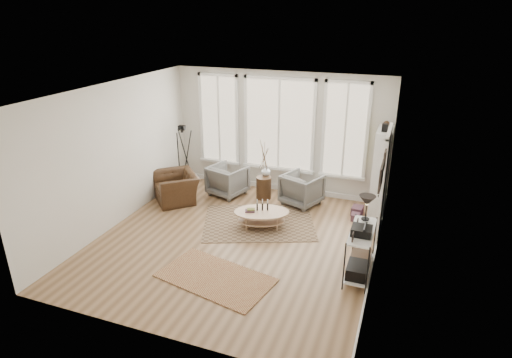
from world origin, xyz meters
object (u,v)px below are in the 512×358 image
at_px(low_shelf, 361,247).
at_px(armchair_right, 302,189).
at_px(bookcase, 381,172).
at_px(accent_chair, 176,187).
at_px(coffee_table, 261,215).
at_px(side_table, 264,170).
at_px(armchair_left, 228,180).

relative_size(low_shelf, armchair_right, 1.63).
bearing_deg(bookcase, accent_chair, -167.98).
distance_m(coffee_table, side_table, 1.52).
bearing_deg(coffee_table, armchair_right, 70.49).
height_order(armchair_right, side_table, side_table).
distance_m(armchair_right, accent_chair, 2.91).
height_order(bookcase, low_shelf, bookcase).
xyz_separation_m(armchair_left, accent_chair, (-0.98, -0.75, -0.03)).
xyz_separation_m(bookcase, armchair_left, (-3.48, -0.20, -0.59)).
relative_size(armchair_left, side_table, 0.54).
height_order(armchair_left, side_table, side_table).
relative_size(bookcase, coffee_table, 1.58).
bearing_deg(low_shelf, armchair_right, 123.94).
distance_m(armchair_left, side_table, 0.96).
bearing_deg(accent_chair, bookcase, 58.03).
bearing_deg(bookcase, side_table, -177.50).
relative_size(low_shelf, side_table, 0.87).
height_order(low_shelf, coffee_table, low_shelf).
bearing_deg(coffee_table, armchair_left, 135.39).
xyz_separation_m(armchair_left, armchair_right, (1.81, 0.08, -0.00)).
relative_size(coffee_table, armchair_left, 1.61).
relative_size(low_shelf, accent_chair, 1.27).
bearing_deg(accent_chair, side_table, 70.18).
bearing_deg(bookcase, armchair_right, -175.94).
bearing_deg(side_table, armchair_left, -174.18).
bearing_deg(low_shelf, side_table, 136.56).
bearing_deg(armchair_left, accent_chair, 54.38).
distance_m(coffee_table, armchair_right, 1.47).
bearing_deg(armchair_right, armchair_left, 24.39).
relative_size(low_shelf, armchair_left, 1.62).
bearing_deg(armchair_left, low_shelf, 162.97).
xyz_separation_m(bookcase, armchair_right, (-1.67, -0.12, -0.59)).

